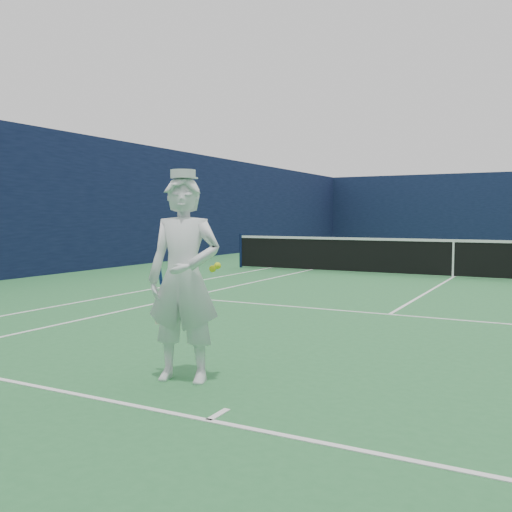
# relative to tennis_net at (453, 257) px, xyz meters

# --- Properties ---
(ground) EXTENTS (80.00, 80.00, 0.00)m
(ground) POSITION_rel_tennis_net_xyz_m (0.00, 0.00, -0.55)
(ground) COLOR #2A6F39
(ground) RESTS_ON ground
(court_markings) EXTENTS (11.03, 23.83, 0.01)m
(court_markings) POSITION_rel_tennis_net_xyz_m (0.00, 0.00, -0.55)
(court_markings) COLOR white
(court_markings) RESTS_ON ground
(windscreen_fence) EXTENTS (20.12, 36.12, 4.00)m
(windscreen_fence) POSITION_rel_tennis_net_xyz_m (0.00, 0.00, 1.45)
(windscreen_fence) COLOR #0D1633
(windscreen_fence) RESTS_ON ground
(tennis_net) EXTENTS (12.88, 0.09, 1.07)m
(tennis_net) POSITION_rel_tennis_net_xyz_m (0.00, 0.00, 0.00)
(tennis_net) COLOR #141E4C
(tennis_net) RESTS_ON ground
(tennis_player) EXTENTS (0.89, 0.65, 2.05)m
(tennis_player) POSITION_rel_tennis_net_xyz_m (-0.81, -11.05, 0.45)
(tennis_player) COLOR white
(tennis_player) RESTS_ON ground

